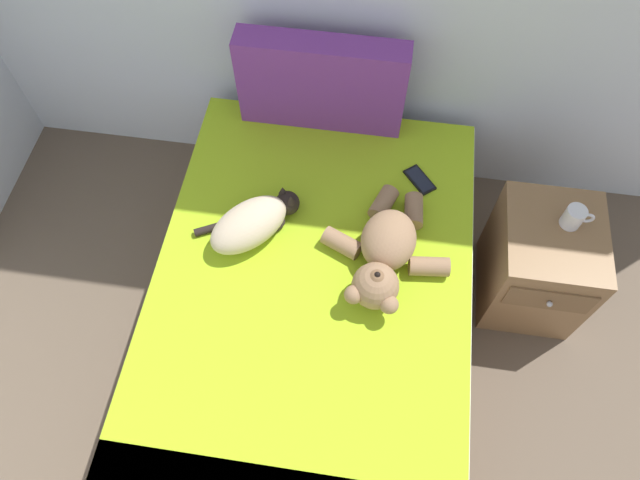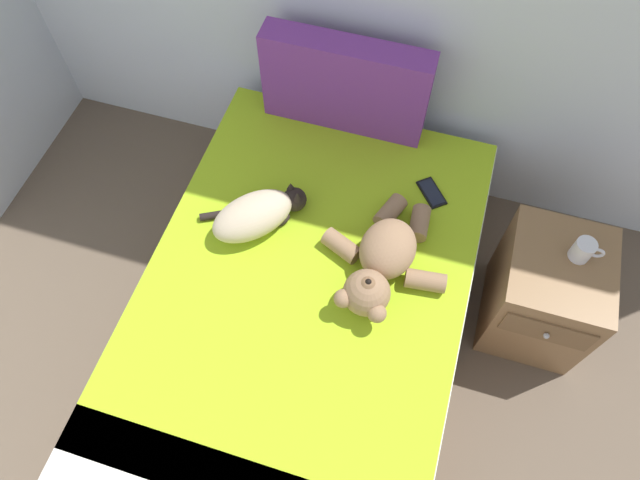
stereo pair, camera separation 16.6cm
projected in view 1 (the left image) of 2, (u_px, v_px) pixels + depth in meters
name	position (u px, v px, depth m)	size (l,w,h in m)	color
bed	(311.00, 315.00, 2.41)	(1.28, 1.91, 0.49)	olive
patterned_cushion	(322.00, 83.00, 2.44)	(0.72, 0.13, 0.44)	#72338C
cat	(253.00, 222.00, 2.27)	(0.41, 0.38, 0.15)	#C6B293
teddy_bear	(385.00, 253.00, 2.19)	(0.51, 0.59, 0.19)	#937051
cell_phone	(420.00, 180.00, 2.45)	(0.15, 0.16, 0.01)	black
nightstand	(537.00, 264.00, 2.51)	(0.41, 0.49, 0.53)	olive
mug	(574.00, 217.00, 2.26)	(0.12, 0.08, 0.09)	silver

